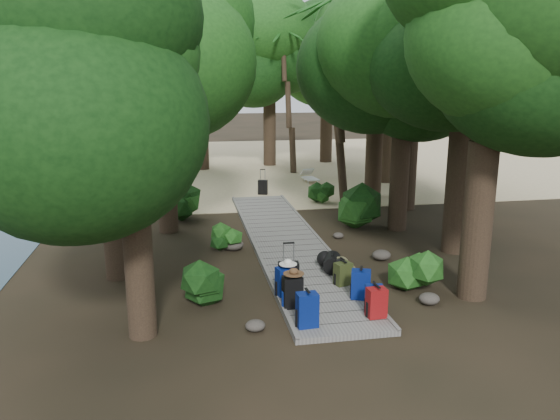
{
  "coord_description": "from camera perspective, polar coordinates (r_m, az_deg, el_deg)",
  "views": [
    {
      "loc": [
        -2.86,
        -13.71,
        4.67
      ],
      "look_at": [
        -0.17,
        1.1,
        1.0
      ],
      "focal_mm": 35.0,
      "sensor_mm": 36.0,
      "label": 1
    }
  ],
  "objects": [
    {
      "name": "tree_back_d",
      "position": [
        29.01,
        -15.54,
        11.55
      ],
      "size": [
        4.6,
        4.6,
        7.66
      ],
      "primitive_type": null,
      "color": "black",
      "rests_on": "ground"
    },
    {
      "name": "tree_back_c",
      "position": [
        30.79,
        4.97,
        13.87
      ],
      "size": [
        5.32,
        5.32,
        9.58
      ],
      "primitive_type": null,
      "color": "black",
      "rests_on": "ground"
    },
    {
      "name": "rock_left_c",
      "position": [
        15.2,
        -4.9,
        -3.64
      ],
      "size": [
        0.57,
        0.51,
        0.31
      ],
      "primitive_type": null,
      "color": "#4C473F",
      "rests_on": "ground"
    },
    {
      "name": "shrub_left_b",
      "position": [
        15.05,
        -5.68,
        -2.97
      ],
      "size": [
        0.83,
        0.83,
        0.74
      ],
      "primitive_type": null,
      "color": "#194514",
      "rests_on": "ground"
    },
    {
      "name": "rock_right_c",
      "position": [
        16.35,
        6.1,
        -2.66
      ],
      "size": [
        0.32,
        0.28,
        0.17
      ],
      "primitive_type": null,
      "color": "#4C473F",
      "rests_on": "ground"
    },
    {
      "name": "sun_lounger",
      "position": [
        24.92,
        3.2,
        3.55
      ],
      "size": [
        0.71,
        1.72,
        0.54
      ],
      "primitive_type": null,
      "rotation": [
        0.0,
        0.0,
        0.11
      ],
      "color": "silver",
      "rests_on": "sand_beach"
    },
    {
      "name": "boardwalk",
      "position": [
        15.68,
        0.69,
        -3.4
      ],
      "size": [
        2.0,
        12.0,
        0.12
      ],
      "primitive_type": "cube",
      "color": "slate",
      "rests_on": "ground"
    },
    {
      "name": "kayak",
      "position": [
        24.53,
        -11.83,
        2.85
      ],
      "size": [
        1.58,
        3.23,
        0.32
      ],
      "primitive_type": "ellipsoid",
      "rotation": [
        0.0,
        0.0,
        0.29
      ],
      "color": "red",
      "rests_on": "sand_beach"
    },
    {
      "name": "lone_suitcase_on_sand",
      "position": [
        22.24,
        -1.81,
        2.39
      ],
      "size": [
        0.42,
        0.32,
        0.59
      ],
      "primitive_type": null,
      "rotation": [
        0.0,
        0.0,
        -0.33
      ],
      "color": "black",
      "rests_on": "sand_beach"
    },
    {
      "name": "palm_right_c",
      "position": [
        27.31,
        1.85,
        10.93
      ],
      "size": [
        4.22,
        4.22,
        6.71
      ],
      "primitive_type": null,
      "color": "#12380F",
      "rests_on": "ground"
    },
    {
      "name": "rock_left_b",
      "position": [
        12.19,
        -8.12,
        -8.49
      ],
      "size": [
        0.33,
        0.3,
        0.18
      ],
      "primitive_type": null,
      "color": "#4C473F",
      "rests_on": "ground"
    },
    {
      "name": "tree_right_e",
      "position": [
        21.73,
        10.12,
        13.65
      ],
      "size": [
        5.26,
        5.26,
        9.46
      ],
      "primitive_type": null,
      "color": "black",
      "rests_on": "ground"
    },
    {
      "name": "rock_right_b",
      "position": [
        14.59,
        10.55,
        -4.65
      ],
      "size": [
        0.49,
        0.44,
        0.27
      ],
      "primitive_type": null,
      "color": "#4C473F",
      "rests_on": "ground"
    },
    {
      "name": "rock_left_a",
      "position": [
        10.54,
        -2.59,
        -11.97
      ],
      "size": [
        0.38,
        0.34,
        0.21
      ],
      "primitive_type": null,
      "color": "#4C473F",
      "rests_on": "ground"
    },
    {
      "name": "tree_right_f",
      "position": [
        24.99,
        11.38,
        13.19
      ],
      "size": [
        5.11,
        5.11,
        9.13
      ],
      "primitive_type": null,
      "color": "black",
      "rests_on": "ground"
    },
    {
      "name": "shrub_right_a",
      "position": [
        12.57,
        14.01,
        -6.35
      ],
      "size": [
        0.99,
        0.99,
        0.89
      ],
      "primitive_type": null,
      "color": "#194514",
      "rests_on": "ground"
    },
    {
      "name": "rock_right_a",
      "position": [
        12.08,
        15.33,
        -8.93
      ],
      "size": [
        0.44,
        0.4,
        0.24
      ],
      "primitive_type": null,
      "color": "#4C473F",
      "rests_on": "ground"
    },
    {
      "name": "shrub_left_a",
      "position": [
        11.62,
        -7.51,
        -7.47
      ],
      "size": [
        1.1,
        1.1,
        0.99
      ],
      "primitive_type": null,
      "color": "#194514",
      "rests_on": "ground"
    },
    {
      "name": "palm_right_a",
      "position": [
        20.02,
        7.17,
        10.45
      ],
      "size": [
        4.19,
        4.19,
        7.15
      ],
      "primitive_type": null,
      "color": "#12380F",
      "rests_on": "ground"
    },
    {
      "name": "suitcase_on_boardwalk",
      "position": [
        11.87,
        0.9,
        -7.07
      ],
      "size": [
        0.46,
        0.28,
        0.68
      ],
      "primitive_type": null,
      "rotation": [
        0.0,
        0.0,
        -0.08
      ],
      "color": "black",
      "rests_on": "boardwalk"
    },
    {
      "name": "backpack_left_b",
      "position": [
        11.15,
        1.31,
        -8.38
      ],
      "size": [
        0.41,
        0.3,
        0.72
      ],
      "primitive_type": null,
      "rotation": [
        0.0,
        0.0,
        0.06
      ],
      "color": "black",
      "rests_on": "boardwalk"
    },
    {
      "name": "tree_right_c",
      "position": [
        17.02,
        12.79,
        11.62
      ],
      "size": [
        4.8,
        4.8,
        8.3
      ],
      "primitive_type": null,
      "color": "black",
      "rests_on": "ground"
    },
    {
      "name": "hat_white",
      "position": [
        11.55,
        0.84,
        -5.39
      ],
      "size": [
        0.38,
        0.38,
        0.13
      ],
      "primitive_type": null,
      "color": "silver",
      "rests_on": "backpack_left_c"
    },
    {
      "name": "backpack_right_c",
      "position": [
        11.7,
        8.45,
        -7.54
      ],
      "size": [
        0.47,
        0.4,
        0.68
      ],
      "primitive_type": null,
      "rotation": [
        0.0,
        0.0,
        -0.35
      ],
      "color": "navy",
      "rests_on": "boardwalk"
    },
    {
      "name": "shrub_left_c",
      "position": [
        18.53,
        -10.0,
        0.85
      ],
      "size": [
        1.37,
        1.37,
        1.24
      ],
      "primitive_type": null,
      "color": "#194514",
      "rests_on": "ground"
    },
    {
      "name": "palm_left_a",
      "position": [
        19.98,
        -14.98,
        9.93
      ],
      "size": [
        4.42,
        4.42,
        7.03
      ],
      "primitive_type": null,
      "color": "#12380F",
      "rests_on": "ground"
    },
    {
      "name": "palm_right_b",
      "position": [
        26.11,
        6.61,
        13.52
      ],
      "size": [
        4.79,
        4.79,
        9.26
      ],
      "primitive_type": null,
      "color": "#12380F",
      "rests_on": "ground"
    },
    {
      "name": "tree_left_a",
      "position": [
        9.7,
        -15.36,
        7.65
      ],
      "size": [
        4.47,
        4.47,
        7.46
      ],
      "primitive_type": null,
      "color": "black",
      "rests_on": "ground"
    },
    {
      "name": "backpack_right_d",
      "position": [
        12.41,
        6.61,
        -6.51
      ],
      "size": [
        0.43,
        0.37,
        0.56
      ],
      "primitive_type": null,
      "rotation": [
        0.0,
        0.0,
        0.32
      ],
      "color": "#36411B",
      "rests_on": "boardwalk"
    },
    {
      "name": "tree_back_a",
      "position": [
        28.39,
        -8.28,
        12.76
      ],
      "size": [
        4.94,
        4.94,
        8.55
      ],
      "primitive_type": null,
      "color": "black",
      "rests_on": "ground"
    },
    {
      "name": "tree_back_b",
      "position": [
        29.51,
        -1.12,
        13.9
      ],
      "size": [
        5.35,
        5.35,
        9.56
      ],
      "primitive_type": null,
      "color": "black",
      "rests_on": "ground"
    },
    {
      "name": "backpack_left_c",
      "position": [
        11.69,
        0.57,
        -7.34
      ],
      "size": [
        0.44,
        0.36,
        0.71
      ],
      "primitive_type": null,
      "rotation": [
        0.0,
        0.0,
        0.26
      ],
      "color": "navy",
      "rests_on": "boardwalk"
    },
    {
      "name": "tree_left_b",
      "position": [
        12.94,
        -17.75,
        10.67
      ],
      "size": [
        4.59,
        4.59,
        8.26
      ],
      "primitive_type": null,
      "color": "black",
      "rests_on": "ground"
    },
    {
      "name": "tree_right_b",
      "position": [
        15.13,
        18.95,
        13.24
      ],
      "size": [
        5.31,
        5.31,
        9.48
      ],
      "primitive_type": null,
      "color": "black",
      "rests_on": "ground"
    },
    {
      "name": "backpack_right_b",
      "position": [
        11.07,
        9.81,
        -9.0
      ],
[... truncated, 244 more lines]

